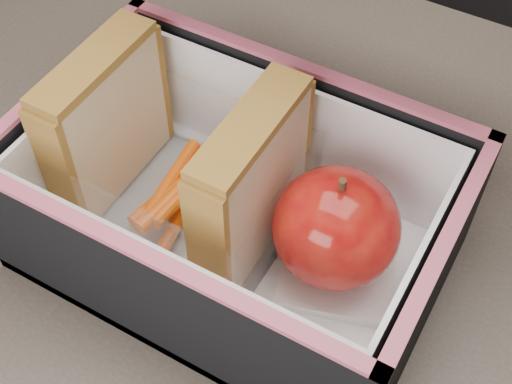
% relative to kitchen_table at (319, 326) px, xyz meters
% --- Properties ---
extents(kitchen_table, '(1.20, 0.80, 0.75)m').
position_rel_kitchen_table_xyz_m(kitchen_table, '(0.00, 0.00, 0.00)').
color(kitchen_table, brown).
rests_on(kitchen_table, ground).
extents(lunch_bag, '(0.28, 0.31, 0.25)m').
position_rel_kitchen_table_xyz_m(lunch_bag, '(-0.06, -0.02, 0.15)').
color(lunch_bag, black).
rests_on(lunch_bag, kitchen_table).
extents(plastic_tub, '(0.17, 0.12, 0.07)m').
position_rel_kitchen_table_xyz_m(plastic_tub, '(-0.11, -0.01, 0.14)').
color(plastic_tub, white).
rests_on(plastic_tub, lunch_bag).
extents(sandwich_left, '(0.03, 0.10, 0.12)m').
position_rel_kitchen_table_xyz_m(sandwich_left, '(-0.17, -0.01, 0.16)').
color(sandwich_left, tan).
rests_on(sandwich_left, plastic_tub).
extents(sandwich_right, '(0.03, 0.11, 0.12)m').
position_rel_kitchen_table_xyz_m(sandwich_right, '(-0.06, -0.01, 0.16)').
color(sandwich_right, tan).
rests_on(sandwich_right, plastic_tub).
extents(carrot_sticks, '(0.05, 0.13, 0.03)m').
position_rel_kitchen_table_xyz_m(carrot_sticks, '(-0.11, -0.01, 0.12)').
color(carrot_sticks, '#D75400').
rests_on(carrot_sticks, plastic_tub).
extents(paper_napkin, '(0.10, 0.10, 0.01)m').
position_rel_kitchen_table_xyz_m(paper_napkin, '(0.01, -0.01, 0.11)').
color(paper_napkin, white).
rests_on(paper_napkin, lunch_bag).
extents(red_apple, '(0.10, 0.10, 0.09)m').
position_rel_kitchen_table_xyz_m(red_apple, '(0.00, -0.01, 0.15)').
color(red_apple, maroon).
rests_on(red_apple, paper_napkin).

